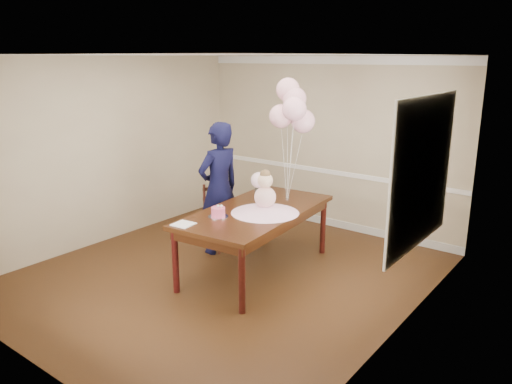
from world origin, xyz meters
The scene contains 50 objects.
floor centered at (0.00, 0.00, 0.00)m, with size 4.50×5.00×0.00m, color black.
ceiling centered at (0.00, 0.00, 2.70)m, with size 4.50×5.00×0.02m, color white.
wall_back centered at (0.00, 2.50, 1.35)m, with size 4.50×0.02×2.70m, color tan.
wall_front centered at (0.00, -2.50, 1.35)m, with size 4.50×0.02×2.70m, color tan.
wall_left centered at (-2.25, 0.00, 1.35)m, with size 0.02×5.00×2.70m, color tan.
wall_right centered at (2.25, 0.00, 1.35)m, with size 0.02×5.00×2.70m, color tan.
chair_rail_trim centered at (0.00, 2.49, 0.90)m, with size 4.50×0.02×0.07m, color white.
crown_molding centered at (0.00, 2.49, 2.63)m, with size 4.50×0.02×0.12m, color white.
baseboard_trim centered at (0.00, 2.49, 0.06)m, with size 4.50×0.02×0.12m, color silver.
window_frame centered at (2.23, 0.50, 1.55)m, with size 0.02×1.66×1.56m, color white.
window_blinds centered at (2.21, 0.50, 1.55)m, with size 0.01×1.50×1.40m, color white.
dining_table_top centered at (0.24, 0.34, 0.80)m, with size 1.11×2.21×0.06m, color black.
table_apron centered at (0.24, 0.34, 0.72)m, with size 1.00×2.10×0.11m, color black.
table_leg_fl centered at (-0.14, -0.72, 0.39)m, with size 0.08×0.08×0.77m, color black.
table_leg_fr centered at (0.79, -0.63, 0.39)m, with size 0.08×0.08×0.77m, color black.
table_leg_bl centered at (-0.32, 1.31, 0.39)m, with size 0.08×0.08×0.77m, color black.
table_leg_br centered at (0.61, 1.39, 0.39)m, with size 0.08×0.08×0.77m, color black.
baby_skirt centered at (0.41, 0.30, 0.88)m, with size 0.84×0.84×0.11m, color #FFBBE2.
baby_torso centered at (0.41, 0.30, 1.03)m, with size 0.27×0.27×0.27m, color #F59AC0.
baby_head centered at (0.41, 0.30, 1.24)m, with size 0.19×0.19×0.19m, color #FFD2AF.
baby_hair centered at (0.41, 0.30, 1.30)m, with size 0.13×0.13×0.13m, color brown.
cake_platter centered at (0.06, -0.18, 0.83)m, with size 0.24×0.24×0.01m, color silver.
birthday_cake centered at (0.06, -0.18, 0.89)m, with size 0.17×0.17×0.11m, color #E64873.
cake_flower_a centered at (0.06, -0.18, 0.97)m, with size 0.03×0.03×0.03m, color silver.
cake_flower_b centered at (0.09, -0.15, 0.97)m, with size 0.03×0.03×0.03m, color white.
rose_vase_near centered at (0.04, 0.65, 0.92)m, with size 0.11×0.11×0.18m, color silver.
roses_near centered at (0.04, 0.65, 1.12)m, with size 0.21×0.21×0.21m, color white.
napkin centered at (-0.07, -0.63, 0.83)m, with size 0.22×0.22×0.01m, color white.
balloon_weight centered at (0.29, 0.95, 0.84)m, with size 0.04×0.04×0.02m, color silver.
balloon_a centered at (0.18, 0.94, 1.93)m, with size 0.31×0.31×0.31m, color #FFB4C5.
balloon_b centered at (0.41, 0.91, 2.05)m, with size 0.31×0.31×0.31m, color #FBB2CC.
balloon_c centered at (0.30, 1.07, 2.16)m, with size 0.31×0.31×0.31m, color #E9A5BA.
balloon_d centered at (0.19, 1.08, 2.27)m, with size 0.31×0.31×0.31m, color #EDA7B7.
balloon_e centered at (0.45, 1.06, 1.88)m, with size 0.31×0.31×0.31m, color #F0AAC0.
balloon_ribbon_a centered at (0.24, 0.95, 1.30)m, with size 0.00×0.00×0.93m, color silver.
balloon_ribbon_b centered at (0.35, 0.93, 1.36)m, with size 0.00×0.00×1.04m, color silver.
balloon_ribbon_c centered at (0.30, 1.01, 1.42)m, with size 0.00×0.00×1.15m, color silver.
balloon_ribbon_d centered at (0.24, 1.02, 1.47)m, with size 0.00×0.00×1.26m, color silver.
balloon_ribbon_e centered at (0.37, 1.01, 1.28)m, with size 0.00×0.00×0.87m, color white.
dining_chair_seat centered at (-0.64, 0.67, 0.41)m, with size 0.41×0.41×0.05m, color black.
chair_leg_fl centered at (-0.84, 0.55, 0.20)m, with size 0.04×0.04×0.40m, color #3C1510.
chair_leg_fr centered at (-0.51, 0.47, 0.20)m, with size 0.04×0.04×0.40m, color #38170F.
chair_leg_bl centered at (-0.76, 0.87, 0.20)m, with size 0.04×0.04×0.40m, color #3B2010.
chair_leg_br centered at (-0.43, 0.79, 0.20)m, with size 0.04×0.04×0.40m, color #37190F.
chair_back_post_l centered at (-0.85, 0.55, 0.68)m, with size 0.04×0.04×0.52m, color #39160F.
chair_back_post_r centered at (-0.77, 0.88, 0.68)m, with size 0.04×0.04×0.52m, color #39160F.
chair_slat_low centered at (-0.81, 0.72, 0.57)m, with size 0.03×0.37×0.05m, color #3A150F.
chair_slat_mid centered at (-0.81, 0.72, 0.72)m, with size 0.03×0.37×0.05m, color #3D1D10.
chair_slat_top centered at (-0.81, 0.72, 0.87)m, with size 0.03×0.37×0.05m, color #32190D.
woman centered at (-0.59, 0.58, 0.92)m, with size 0.67×0.45×1.84m, color black.
Camera 1 is at (3.87, -4.41, 2.68)m, focal length 35.00 mm.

